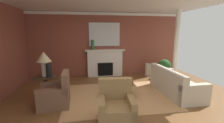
{
  "coord_description": "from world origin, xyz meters",
  "views": [
    {
      "loc": [
        -0.79,
        -4.47,
        2.02
      ],
      "look_at": [
        0.12,
        1.01,
        1.0
      ],
      "focal_mm": 25.55,
      "sensor_mm": 36.0,
      "label": 1
    }
  ],
  "objects_px": {
    "armchair_facing_fireplace": "(116,109)",
    "potted_plant": "(164,67)",
    "armchair_near_window": "(56,95)",
    "table_lamp": "(44,59)",
    "coffee_table": "(118,86)",
    "vase_tall_corner": "(148,70)",
    "vase_mantel_left": "(93,45)",
    "mantel_mirror": "(104,34)",
    "sofa": "(174,85)",
    "vase_on_side_table": "(49,70)",
    "fireplace": "(105,64)",
    "side_table": "(46,85)"
  },
  "relations": [
    {
      "from": "coffee_table",
      "to": "vase_on_side_table",
      "type": "bearing_deg",
      "value": 176.69
    },
    {
      "from": "fireplace",
      "to": "mantel_mirror",
      "type": "distance_m",
      "value": 1.34
    },
    {
      "from": "armchair_facing_fireplace",
      "to": "potted_plant",
      "type": "bearing_deg",
      "value": 48.58
    },
    {
      "from": "coffee_table",
      "to": "vase_on_side_table",
      "type": "distance_m",
      "value": 2.15
    },
    {
      "from": "vase_mantel_left",
      "to": "coffee_table",
      "type": "bearing_deg",
      "value": -74.77
    },
    {
      "from": "armchair_facing_fireplace",
      "to": "table_lamp",
      "type": "bearing_deg",
      "value": 138.53
    },
    {
      "from": "sofa",
      "to": "armchair_near_window",
      "type": "distance_m",
      "value": 3.75
    },
    {
      "from": "armchair_facing_fireplace",
      "to": "side_table",
      "type": "bearing_deg",
      "value": 138.53
    },
    {
      "from": "table_lamp",
      "to": "vase_on_side_table",
      "type": "xyz_separation_m",
      "value": [
        0.15,
        -0.12,
        -0.32
      ]
    },
    {
      "from": "armchair_near_window",
      "to": "mantel_mirror",
      "type": "bearing_deg",
      "value": 59.8
    },
    {
      "from": "armchair_near_window",
      "to": "fireplace",
      "type": "bearing_deg",
      "value": 58.76
    },
    {
      "from": "coffee_table",
      "to": "potted_plant",
      "type": "xyz_separation_m",
      "value": [
        2.49,
        1.76,
        0.16
      ]
    },
    {
      "from": "coffee_table",
      "to": "table_lamp",
      "type": "height_order",
      "value": "table_lamp"
    },
    {
      "from": "armchair_near_window",
      "to": "armchair_facing_fireplace",
      "type": "bearing_deg",
      "value": -35.51
    },
    {
      "from": "armchair_near_window",
      "to": "table_lamp",
      "type": "height_order",
      "value": "table_lamp"
    },
    {
      "from": "vase_tall_corner",
      "to": "vase_mantel_left",
      "type": "xyz_separation_m",
      "value": [
        -2.54,
        0.25,
        1.18
      ]
    },
    {
      "from": "side_table",
      "to": "vase_mantel_left",
      "type": "xyz_separation_m",
      "value": [
        1.57,
        2.17,
        1.07
      ]
    },
    {
      "from": "side_table",
      "to": "coffee_table",
      "type": "bearing_deg",
      "value": -6.16
    },
    {
      "from": "armchair_near_window",
      "to": "side_table",
      "type": "relative_size",
      "value": 1.36
    },
    {
      "from": "side_table",
      "to": "potted_plant",
      "type": "height_order",
      "value": "potted_plant"
    },
    {
      "from": "armchair_facing_fireplace",
      "to": "coffee_table",
      "type": "height_order",
      "value": "armchair_facing_fireplace"
    },
    {
      "from": "armchair_near_window",
      "to": "potted_plant",
      "type": "xyz_separation_m",
      "value": [
        4.31,
        2.12,
        0.19
      ]
    },
    {
      "from": "fireplace",
      "to": "potted_plant",
      "type": "height_order",
      "value": "fireplace"
    },
    {
      "from": "fireplace",
      "to": "mantel_mirror",
      "type": "height_order",
      "value": "mantel_mirror"
    },
    {
      "from": "fireplace",
      "to": "potted_plant",
      "type": "relative_size",
      "value": 2.16
    },
    {
      "from": "vase_mantel_left",
      "to": "sofa",
      "type": "bearing_deg",
      "value": -43.82
    },
    {
      "from": "table_lamp",
      "to": "armchair_facing_fireplace",
      "type": "bearing_deg",
      "value": -41.47
    },
    {
      "from": "mantel_mirror",
      "to": "sofa",
      "type": "xyz_separation_m",
      "value": [
        2.02,
        -2.64,
        -1.63
      ]
    },
    {
      "from": "vase_on_side_table",
      "to": "sofa",
      "type": "bearing_deg",
      "value": -2.52
    },
    {
      "from": "mantel_mirror",
      "to": "potted_plant",
      "type": "height_order",
      "value": "mantel_mirror"
    },
    {
      "from": "mantel_mirror",
      "to": "sofa",
      "type": "bearing_deg",
      "value": -52.53
    },
    {
      "from": "side_table",
      "to": "table_lamp",
      "type": "xyz_separation_m",
      "value": [
        0.0,
        -0.0,
        0.82
      ]
    },
    {
      "from": "mantel_mirror",
      "to": "potted_plant",
      "type": "relative_size",
      "value": 1.69
    },
    {
      "from": "potted_plant",
      "to": "sofa",
      "type": "bearing_deg",
      "value": -107.49
    },
    {
      "from": "coffee_table",
      "to": "armchair_near_window",
      "type": "bearing_deg",
      "value": -168.57
    },
    {
      "from": "vase_mantel_left",
      "to": "side_table",
      "type": "bearing_deg",
      "value": -125.82
    },
    {
      "from": "armchair_facing_fireplace",
      "to": "mantel_mirror",
      "type": "bearing_deg",
      "value": 86.83
    },
    {
      "from": "armchair_near_window",
      "to": "armchair_facing_fireplace",
      "type": "distance_m",
      "value": 1.84
    },
    {
      "from": "armchair_near_window",
      "to": "coffee_table",
      "type": "height_order",
      "value": "armchair_near_window"
    },
    {
      "from": "side_table",
      "to": "vase_mantel_left",
      "type": "height_order",
      "value": "vase_mantel_left"
    },
    {
      "from": "sofa",
      "to": "vase_on_side_table",
      "type": "xyz_separation_m",
      "value": [
        -3.99,
        0.18,
        0.6
      ]
    },
    {
      "from": "table_lamp",
      "to": "potted_plant",
      "type": "xyz_separation_m",
      "value": [
        4.71,
        1.52,
        -0.73
      ]
    },
    {
      "from": "armchair_near_window",
      "to": "side_table",
      "type": "distance_m",
      "value": 0.73
    },
    {
      "from": "vase_mantel_left",
      "to": "armchair_near_window",
      "type": "bearing_deg",
      "value": -112.77
    },
    {
      "from": "vase_tall_corner",
      "to": "vase_on_side_table",
      "type": "distance_m",
      "value": 4.5
    },
    {
      "from": "mantel_mirror",
      "to": "armchair_facing_fireplace",
      "type": "xyz_separation_m",
      "value": [
        -0.22,
        -4.02,
        -1.62
      ]
    },
    {
      "from": "mantel_mirror",
      "to": "coffee_table",
      "type": "relative_size",
      "value": 1.41
    },
    {
      "from": "mantel_mirror",
      "to": "armchair_near_window",
      "type": "distance_m",
      "value": 3.78
    },
    {
      "from": "armchair_facing_fireplace",
      "to": "vase_mantel_left",
      "type": "xyz_separation_m",
      "value": [
        -0.33,
        3.85,
        1.16
      ]
    },
    {
      "from": "vase_tall_corner",
      "to": "coffee_table",
      "type": "bearing_deg",
      "value": -131.1
    }
  ]
}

